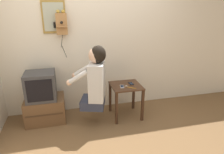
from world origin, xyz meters
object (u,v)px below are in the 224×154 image
(person, at_px, (95,78))
(wall_phone_antique, at_px, (61,23))
(television, at_px, (41,86))
(framed_picture, at_px, (54,17))
(toothbrush, at_px, (130,87))
(cell_phone_spare, at_px, (131,84))
(cell_phone_held, at_px, (122,86))

(person, distance_m, wall_phone_antique, 1.02)
(television, bearing_deg, wall_phone_antique, 31.93)
(framed_picture, distance_m, toothbrush, 1.63)
(television, relative_size, cell_phone_spare, 3.57)
(cell_phone_spare, bearing_deg, wall_phone_antique, 156.71)
(framed_picture, bearing_deg, toothbrush, -27.48)
(person, bearing_deg, toothbrush, -75.60)
(television, relative_size, cell_phone_held, 3.42)
(cell_phone_held, bearing_deg, wall_phone_antique, 163.72)
(person, xyz_separation_m, television, (-0.83, 0.25, -0.15))
(television, xyz_separation_m, framed_picture, (0.29, 0.29, 1.02))
(framed_picture, relative_size, toothbrush, 3.52)
(framed_picture, xyz_separation_m, toothbrush, (1.10, -0.57, -1.07))
(person, distance_m, cell_phone_spare, 0.67)
(framed_picture, distance_m, cell_phone_held, 1.54)
(television, relative_size, toothbrush, 3.20)
(cell_phone_held, bearing_deg, person, -163.60)
(person, relative_size, television, 2.15)
(person, xyz_separation_m, framed_picture, (-0.54, 0.54, 0.88))
(wall_phone_antique, bearing_deg, cell_phone_spare, -19.56)
(television, distance_m, framed_picture, 1.10)
(framed_picture, bearing_deg, television, -134.57)
(cell_phone_held, xyz_separation_m, toothbrush, (0.11, -0.06, 0.00))
(cell_phone_spare, bearing_deg, toothbrush, -119.36)
(framed_picture, height_order, cell_phone_held, framed_picture)
(person, xyz_separation_m, toothbrush, (0.55, -0.03, -0.19))
(cell_phone_held, distance_m, cell_phone_spare, 0.20)
(cell_phone_held, xyz_separation_m, cell_phone_spare, (0.18, 0.09, 0.00))
(toothbrush, bearing_deg, framed_picture, 104.25)
(person, xyz_separation_m, wall_phone_antique, (-0.43, 0.50, 0.78))
(television, distance_m, cell_phone_held, 1.29)
(television, bearing_deg, framed_picture, 45.43)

